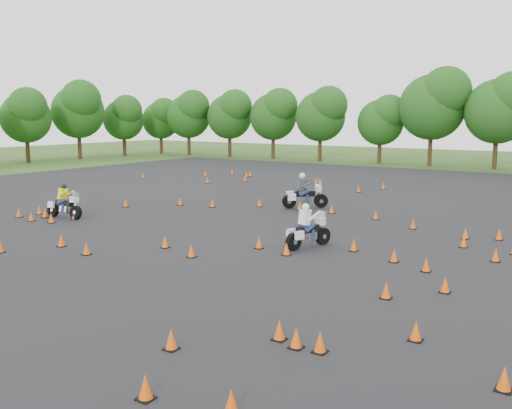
# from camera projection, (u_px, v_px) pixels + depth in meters

# --- Properties ---
(ground) EXTENTS (140.00, 140.00, 0.00)m
(ground) POSITION_uv_depth(u_px,v_px,m) (198.00, 249.00, 21.70)
(ground) COLOR #2D5119
(ground) RESTS_ON ground
(asphalt_pad) EXTENTS (62.00, 62.00, 0.00)m
(asphalt_pad) POSITION_uv_depth(u_px,v_px,m) (280.00, 224.00, 26.64)
(asphalt_pad) COLOR black
(asphalt_pad) RESTS_ON ground
(treeline) EXTENTS (86.84, 32.30, 11.13)m
(treeline) POSITION_uv_depth(u_px,v_px,m) (503.00, 121.00, 47.83)
(treeline) COLOR #1D4A15
(treeline) RESTS_ON ground
(traffic_cones) EXTENTS (36.37, 33.23, 0.45)m
(traffic_cones) POSITION_uv_depth(u_px,v_px,m) (273.00, 221.00, 26.29)
(traffic_cones) COLOR #E35409
(traffic_cones) RESTS_ON asphalt_pad
(rider_grey) EXTENTS (2.42, 2.28, 1.97)m
(rider_grey) POSITION_uv_depth(u_px,v_px,m) (305.00, 190.00, 31.16)
(rider_grey) COLOR #373A3E
(rider_grey) RESTS_ON ground
(rider_yellow) EXTENTS (2.26, 0.87, 1.70)m
(rider_yellow) POSITION_uv_depth(u_px,v_px,m) (63.00, 201.00, 28.05)
(rider_yellow) COLOR yellow
(rider_yellow) RESTS_ON ground
(rider_white) EXTENTS (1.32, 2.35, 1.73)m
(rider_white) POSITION_uv_depth(u_px,v_px,m) (309.00, 225.00, 21.85)
(rider_white) COLOR white
(rider_white) RESTS_ON ground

